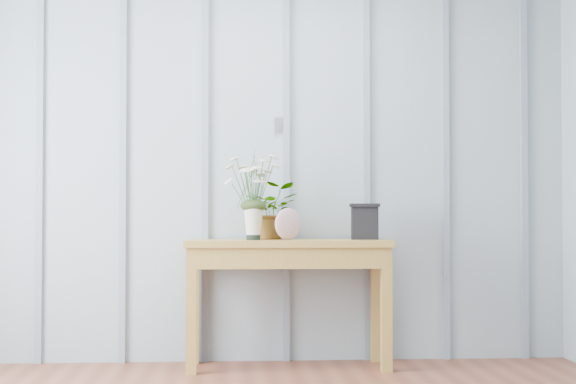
{
  "coord_description": "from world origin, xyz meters",
  "views": [
    {
      "loc": [
        -0.1,
        -3.19,
        0.89
      ],
      "look_at": [
        0.24,
        1.94,
        1.03
      ],
      "focal_mm": 55.0,
      "sensor_mm": 36.0,
      "label": 1
    }
  ],
  "objects": [
    {
      "name": "daisy_vase",
      "position": [
        0.04,
        1.94,
        1.07
      ],
      "size": [
        0.36,
        0.28,
        0.52
      ],
      "color": "black",
      "rests_on": "sideboard"
    },
    {
      "name": "carved_box",
      "position": [
        0.7,
        2.01,
        0.86
      ],
      "size": [
        0.18,
        0.15,
        0.21
      ],
      "color": "black",
      "rests_on": "sideboard"
    },
    {
      "name": "sideboard",
      "position": [
        0.24,
        1.99,
        0.64
      ],
      "size": [
        1.2,
        0.45,
        0.75
      ],
      "color": "olive",
      "rests_on": "ground"
    },
    {
      "name": "felt_disc_vessel",
      "position": [
        0.24,
        1.96,
        0.84
      ],
      "size": [
        0.19,
        0.15,
        0.19
      ],
      "primitive_type": "ellipsoid",
      "rotation": [
        0.0,
        0.0,
        0.57
      ],
      "color": "#945477",
      "rests_on": "sideboard"
    },
    {
      "name": "spider_plant",
      "position": [
        0.16,
        2.11,
        0.92
      ],
      "size": [
        0.32,
        0.28,
        0.34
      ],
      "primitive_type": "imported",
      "rotation": [
        0.0,
        0.0,
        -0.05
      ],
      "color": "#1E3112",
      "rests_on": "sideboard"
    }
  ]
}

